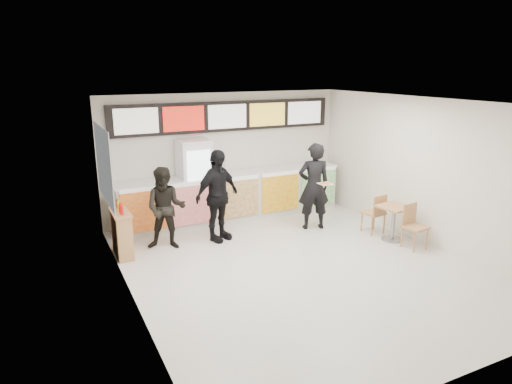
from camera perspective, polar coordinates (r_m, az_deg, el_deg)
floor at (r=8.59m, az=5.43°, el=-9.32°), size 7.00×7.00×0.00m
ceiling at (r=7.83m, az=5.99°, el=11.06°), size 7.00×7.00×0.00m
wall_back at (r=11.13m, az=-3.80°, el=4.60°), size 6.00×0.00×6.00m
wall_left at (r=7.03m, az=-15.63°, el=-2.41°), size 0.00×7.00×7.00m
wall_right at (r=9.95m, az=20.59°, el=2.34°), size 0.00×7.00×7.00m
service_counter at (r=10.98m, az=-2.91°, el=-0.52°), size 5.56×0.77×1.14m
menu_board at (r=10.91m, az=-3.71°, el=9.43°), size 5.50×0.14×0.70m
drinks_fridge at (r=10.56m, az=-7.64°, el=1.13°), size 0.70×0.67×2.00m
mirror_panel at (r=9.33m, az=-18.53°, el=3.28°), size 0.01×2.00×1.50m
customer_main at (r=10.31m, az=7.23°, el=0.71°), size 0.83×0.67×1.97m
customer_left at (r=9.30m, az=-11.21°, el=-2.03°), size 1.01×0.92×1.69m
customer_mid at (r=9.55m, az=-4.86°, el=-0.47°), size 1.24×0.89×1.95m
pizza_slice at (r=9.91m, az=8.68°, el=1.07°), size 0.36×0.36×0.02m
cafe_table at (r=10.07m, az=16.84°, el=-2.95°), size 0.68×1.58×0.90m
condiment_ledge at (r=9.25m, az=-16.41°, el=-4.99°), size 0.32×0.80×1.07m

